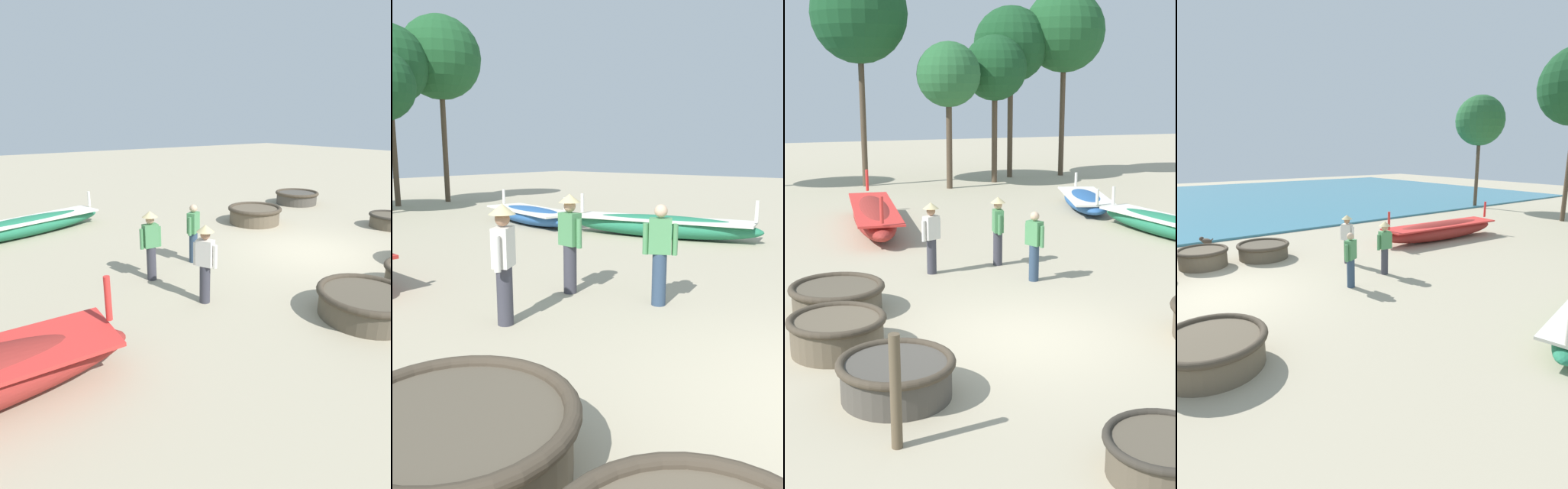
# 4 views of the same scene
# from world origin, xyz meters

# --- Properties ---
(ground_plane) EXTENTS (80.00, 80.00, 0.00)m
(ground_plane) POSITION_xyz_m (0.00, 0.00, 0.00)
(ground_plane) COLOR tan
(sea) EXTENTS (28.00, 52.00, 0.10)m
(sea) POSITION_xyz_m (-20.58, 4.00, 0.05)
(sea) COLOR teal
(sea) RESTS_ON ground
(coracle_beside_post) EXTENTS (1.85, 1.85, 0.55)m
(coracle_beside_post) POSITION_xyz_m (-3.03, 2.35, 0.30)
(coracle_beside_post) COLOR brown
(coracle_beside_post) RESTS_ON ground
(coracle_tilted) EXTENTS (1.64, 1.64, 0.61)m
(coracle_tilted) POSITION_xyz_m (-3.19, 0.34, 0.33)
(coracle_tilted) COLOR brown
(coracle_tilted) RESTS_ON ground
(coracle_upturned) EXTENTS (1.96, 1.96, 0.62)m
(coracle_upturned) POSITION_xyz_m (3.34, -0.98, 0.34)
(coracle_upturned) COLOR brown
(coracle_upturned) RESTS_ON ground
(long_boat_blue_hull) EXTENTS (1.55, 6.04, 1.45)m
(long_boat_blue_hull) POSITION_xyz_m (-1.35, 9.63, 0.41)
(long_boat_blue_hull) COLOR maroon
(long_boat_blue_hull) RESTS_ON ground
(fisherman_standing_right) EXTENTS (0.36, 0.48, 1.57)m
(fisherman_standing_right) POSITION_xyz_m (1.36, 3.24, 0.84)
(fisherman_standing_right) COLOR #2D425B
(fisherman_standing_right) RESTS_ON ground
(fisherman_standing_left) EXTENTS (0.36, 0.53, 1.67)m
(fisherman_standing_left) POSITION_xyz_m (0.98, 4.74, 0.96)
(fisherman_standing_left) COLOR #383842
(fisherman_standing_left) RESTS_ON ground
(fisherman_crouching) EXTENTS (0.48, 0.36, 1.67)m
(fisherman_crouching) POSITION_xyz_m (-0.71, 4.45, 0.96)
(fisherman_crouching) COLOR #383842
(fisherman_crouching) RESTS_ON ground
(dog) EXTENTS (0.62, 0.43, 0.55)m
(dog) POSITION_xyz_m (-5.28, 0.93, 0.37)
(dog) COLOR #3D3328
(dog) RESTS_ON ground
(tree_left_mid) EXTENTS (3.19, 3.19, 7.26)m
(tree_left_mid) POSITION_xyz_m (-6.91, 18.75, 5.64)
(tree_left_mid) COLOR #4C3D2D
(tree_left_mid) RESTS_ON ground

